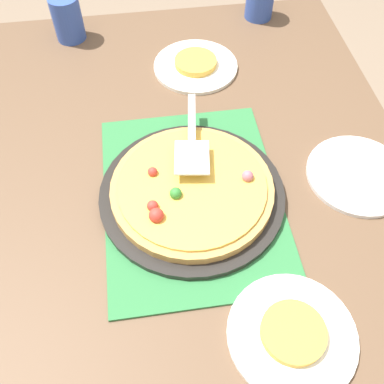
% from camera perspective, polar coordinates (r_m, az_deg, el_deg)
% --- Properties ---
extents(ground_plane, '(8.00, 8.00, 0.00)m').
position_cam_1_polar(ground_plane, '(1.59, 0.00, -16.67)').
color(ground_plane, '#84705B').
extents(dining_table, '(1.40, 1.00, 0.75)m').
position_cam_1_polar(dining_table, '(1.00, 0.00, -4.36)').
color(dining_table, brown).
rests_on(dining_table, ground_plane).
extents(placemat, '(0.48, 0.36, 0.01)m').
position_cam_1_polar(placemat, '(0.91, 0.00, -0.63)').
color(placemat, '#2D753D').
rests_on(placemat, dining_table).
extents(pizza_pan, '(0.38, 0.38, 0.01)m').
position_cam_1_polar(pizza_pan, '(0.90, 0.00, -0.26)').
color(pizza_pan, black).
rests_on(pizza_pan, placemat).
extents(pizza, '(0.33, 0.33, 0.05)m').
position_cam_1_polar(pizza, '(0.89, -0.05, 0.47)').
color(pizza, tan).
rests_on(pizza, pizza_pan).
extents(plate_near_left, '(0.22, 0.22, 0.01)m').
position_cam_1_polar(plate_near_left, '(1.21, 0.47, 15.99)').
color(plate_near_left, white).
rests_on(plate_near_left, dining_table).
extents(plate_far_right, '(0.22, 0.22, 0.01)m').
position_cam_1_polar(plate_far_right, '(0.80, 12.82, -17.61)').
color(plate_far_right, white).
rests_on(plate_far_right, dining_table).
extents(plate_side, '(0.22, 0.22, 0.01)m').
position_cam_1_polar(plate_side, '(1.01, 20.72, 2.11)').
color(plate_side, white).
rests_on(plate_side, dining_table).
extents(served_slice_left, '(0.11, 0.11, 0.02)m').
position_cam_1_polar(served_slice_left, '(1.20, 0.47, 16.48)').
color(served_slice_left, gold).
rests_on(served_slice_left, plate_near_left).
extents(served_slice_right, '(0.11, 0.11, 0.02)m').
position_cam_1_polar(served_slice_right, '(0.78, 13.00, -17.30)').
color(served_slice_right, gold).
rests_on(served_slice_right, plate_far_right).
extents(cup_near, '(0.08, 0.08, 0.12)m').
position_cam_1_polar(cup_near, '(1.33, -15.84, 20.81)').
color(cup_near, '#3351AD').
rests_on(cup_near, dining_table).
extents(pizza_server, '(0.23, 0.08, 0.01)m').
position_cam_1_polar(pizza_server, '(0.92, -0.02, 6.76)').
color(pizza_server, silver).
rests_on(pizza_server, pizza).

